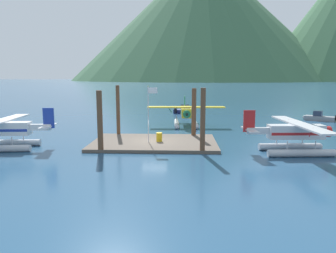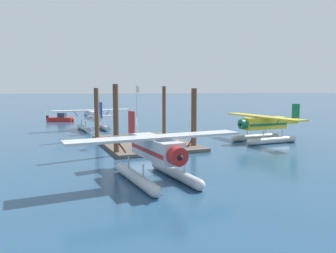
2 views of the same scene
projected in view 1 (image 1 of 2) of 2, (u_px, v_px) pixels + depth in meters
ground_plane at (154, 144)px, 32.09m from camera, size 1200.00×1200.00×0.00m
dock_platform at (154, 143)px, 32.06m from camera, size 12.30×8.03×0.30m
piling_near_left at (100, 122)px, 28.12m from camera, size 0.49×0.49×5.52m
piling_near_right at (203, 121)px, 27.71m from camera, size 0.44×0.44×5.76m
piling_far_left at (118, 111)px, 35.63m from camera, size 0.41×0.41×5.74m
piling_far_right at (194, 113)px, 34.88m from camera, size 0.50×0.50×5.45m
flagpole at (150, 107)px, 30.98m from camera, size 0.95×0.10×5.53m
fuel_drum at (159, 137)px, 31.81m from camera, size 0.62×0.62×0.88m
mountain_ridge_centre_peak at (203, 17)px, 494.12m from camera, size 400.04×400.04×192.24m
seaplane_silver_stbd_aft at (296, 136)px, 27.99m from camera, size 7.97×10.47×3.84m
seaplane_white_port_aft at (4, 132)px, 29.72m from camera, size 7.97×10.48×3.84m
seaplane_yellow_bow_right at (186, 114)px, 43.42m from camera, size 10.44×7.98×3.84m
boat_navy_open_north at (184, 110)px, 59.31m from camera, size 3.94×4.11×1.50m
boat_grey_open_east at (319, 117)px, 48.74m from camera, size 4.34×3.53×1.50m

